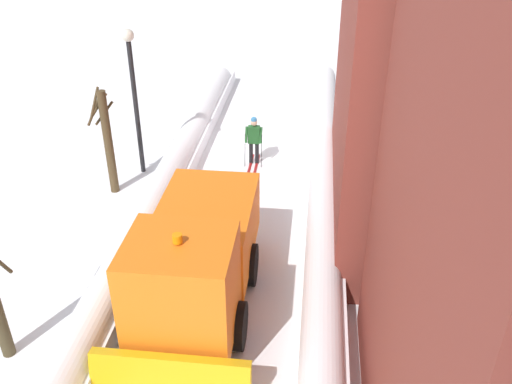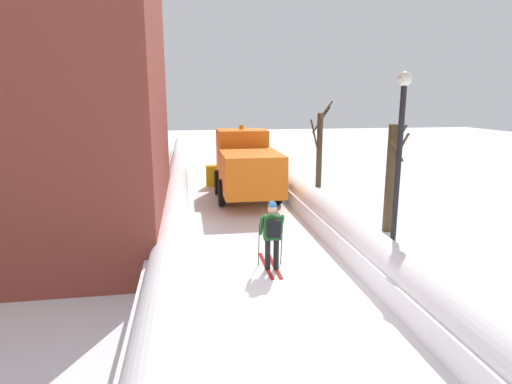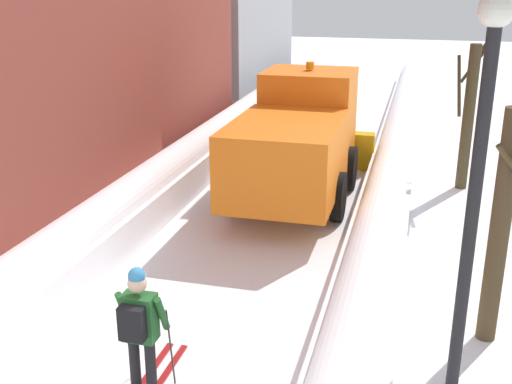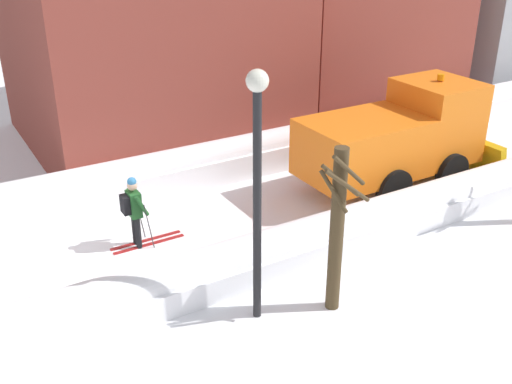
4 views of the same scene
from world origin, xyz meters
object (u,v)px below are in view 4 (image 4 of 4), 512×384
Objects in this scene: skier at (134,209)px; street_lamp at (257,170)px; plow_truck at (399,136)px; traffic_light_pole at (204,81)px; bare_tree_near at (337,228)px.

street_lamp is (3.85, 1.08, 2.18)m from skier.
plow_truck is 5.85m from traffic_light_pole.
skier is at bearing -164.29° from street_lamp.
bare_tree_near is (4.39, 2.55, 0.84)m from skier.
plow_truck is at bearing 51.80° from traffic_light_pole.
bare_tree_near is (7.47, -0.86, -1.04)m from traffic_light_pole.
traffic_light_pole reaches higher than bare_tree_near.
bare_tree_near is (3.96, -5.32, 0.37)m from plow_truck.
skier is at bearing -149.90° from bare_tree_near.
plow_truck is 7.90m from skier.
traffic_light_pole is (-3.51, -4.46, 1.41)m from plow_truck.
plow_truck is at bearing 116.72° from street_lamp.
plow_truck is 1.20× the size of street_lamp.
street_lamp is at bearing -18.59° from traffic_light_pole.
skier is (-0.43, -7.87, -0.48)m from plow_truck.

